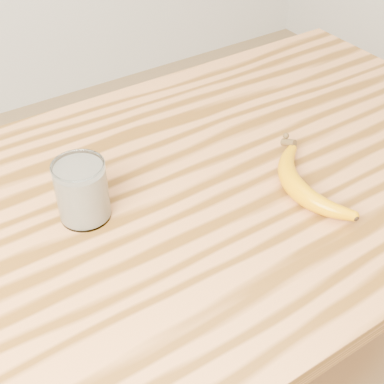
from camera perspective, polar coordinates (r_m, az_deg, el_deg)
table at (r=1.12m, az=4.41°, el=-2.73°), size 1.20×0.80×0.90m
smoothie_glass at (r=0.92m, az=-11.65°, el=0.07°), size 0.09×0.09×0.11m
banana at (r=0.98m, az=10.90°, el=0.52°), size 0.17×0.33×0.04m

